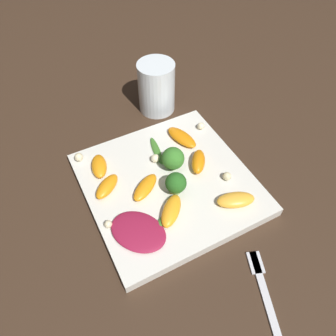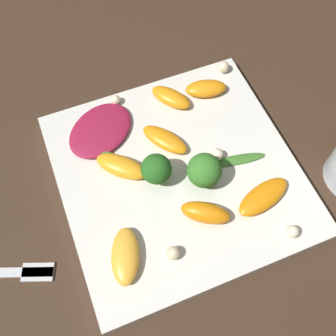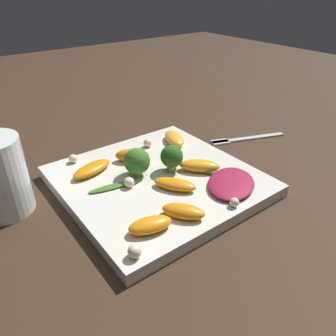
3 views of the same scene
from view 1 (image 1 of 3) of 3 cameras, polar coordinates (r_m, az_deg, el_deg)
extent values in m
plane|color=#382619|center=(0.60, 0.03, -3.31)|extent=(2.40, 2.40, 0.00)
cube|color=silver|center=(0.60, 0.03, -2.76)|extent=(0.29, 0.29, 0.02)
cylinder|color=white|center=(0.73, -2.02, 13.86)|extent=(0.08, 0.08, 0.11)
cube|color=silver|center=(0.52, 17.09, -21.71)|extent=(0.15, 0.07, 0.01)
cube|color=silver|center=(0.54, 15.03, -15.56)|extent=(0.04, 0.03, 0.01)
ellipsoid|color=maroon|center=(0.53, -5.18, -10.94)|extent=(0.12, 0.11, 0.01)
ellipsoid|color=orange|center=(0.61, 5.30, 1.12)|extent=(0.06, 0.05, 0.02)
ellipsoid|color=orange|center=(0.58, -10.57, -3.17)|extent=(0.06, 0.06, 0.02)
ellipsoid|color=orange|center=(0.61, -11.90, 0.32)|extent=(0.06, 0.04, 0.02)
ellipsoid|color=#FCAD33|center=(0.56, 11.71, -5.46)|extent=(0.05, 0.07, 0.02)
ellipsoid|color=orange|center=(0.65, 2.42, 5.37)|extent=(0.08, 0.05, 0.01)
ellipsoid|color=orange|center=(0.57, -4.07, -3.24)|extent=(0.06, 0.07, 0.02)
ellipsoid|color=orange|center=(0.54, 0.56, -7.45)|extent=(0.07, 0.07, 0.02)
cylinder|color=#7A9E51|center=(0.60, 0.85, 0.52)|extent=(0.01, 0.01, 0.01)
sphere|color=#387A28|center=(0.59, 0.87, 1.67)|extent=(0.04, 0.04, 0.04)
cylinder|color=#7A9E51|center=(0.57, 1.05, -3.84)|extent=(0.02, 0.02, 0.02)
sphere|color=#26601E|center=(0.55, 1.08, -2.73)|extent=(0.04, 0.04, 0.04)
ellipsoid|color=#3D7528|center=(0.63, -2.02, 3.08)|extent=(0.07, 0.03, 0.00)
ellipsoid|color=#3D7528|center=(0.53, -1.96, -11.15)|extent=(0.06, 0.06, 0.01)
sphere|color=beige|center=(0.68, 5.75, 7.29)|extent=(0.01, 0.01, 0.01)
sphere|color=beige|center=(0.54, -10.38, -9.60)|extent=(0.01, 0.01, 0.01)
sphere|color=beige|center=(0.64, -15.28, 1.84)|extent=(0.02, 0.02, 0.02)
sphere|color=beige|center=(0.59, 10.23, -1.41)|extent=(0.02, 0.02, 0.02)
sphere|color=beige|center=(0.61, -2.42, 1.62)|extent=(0.02, 0.02, 0.02)
camera|label=2|loc=(0.43, 40.38, 37.09)|focal=42.00mm
camera|label=3|loc=(0.63, -46.75, 18.15)|focal=35.00mm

